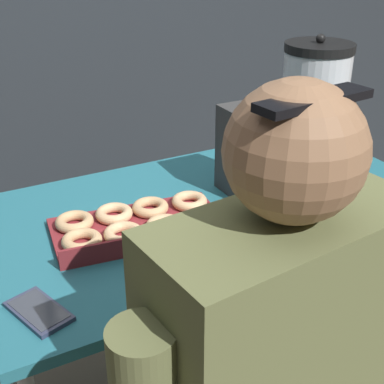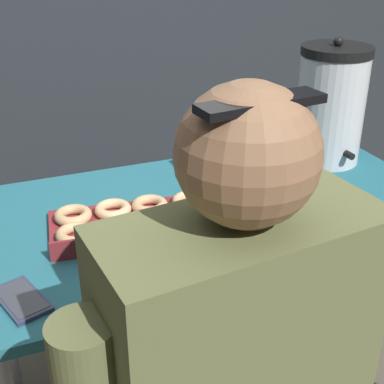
{
  "view_description": "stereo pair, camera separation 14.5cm",
  "coord_description": "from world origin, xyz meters",
  "views": [
    {
      "loc": [
        -0.68,
        -1.15,
        1.46
      ],
      "look_at": [
        -0.07,
        0.0,
        0.81
      ],
      "focal_mm": 50.0,
      "sensor_mm": 36.0,
      "label": 1
    },
    {
      "loc": [
        -0.55,
        -1.21,
        1.46
      ],
      "look_at": [
        -0.07,
        0.0,
        0.81
      ],
      "focal_mm": 50.0,
      "sensor_mm": 36.0,
      "label": 2
    }
  ],
  "objects": [
    {
      "name": "folding_table",
      "position": [
        0.0,
        0.0,
        0.7
      ],
      "size": [
        1.31,
        0.74,
        0.75
      ],
      "color": "#236675",
      "rests_on": "ground"
    },
    {
      "name": "cell_phone",
      "position": [
        -0.55,
        -0.24,
        0.76
      ],
      "size": [
        0.12,
        0.16,
        0.01
      ],
      "rotation": [
        0.0,
        0.0,
        0.32
      ],
      "color": "#2D334C",
      "rests_on": "folding_table"
    },
    {
      "name": "space_heater",
      "position": [
        0.14,
        0.04,
        0.88
      ],
      "size": [
        0.16,
        0.15,
        0.26
      ],
      "color": "#333333",
      "rests_on": "folding_table"
    },
    {
      "name": "coffee_urn",
      "position": [
        0.48,
        0.18,
        0.94
      ],
      "size": [
        0.22,
        0.25,
        0.41
      ],
      "color": "silver",
      "rests_on": "folding_table"
    },
    {
      "name": "donut_box",
      "position": [
        -0.24,
        -0.03,
        0.77
      ],
      "size": [
        0.47,
        0.28,
        0.05
      ],
      "rotation": [
        0.0,
        0.0,
        -0.12
      ],
      "color": "maroon",
      "rests_on": "folding_table"
    }
  ]
}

